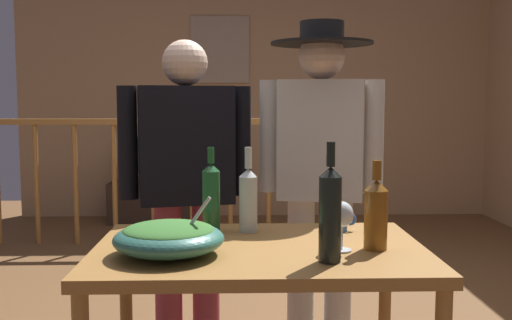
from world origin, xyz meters
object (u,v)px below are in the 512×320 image
object	(u,v)px
framed_picture	(220,50)
person_standing_left	(186,174)
mug_blue	(338,220)
wine_bottle_clear	(248,198)
tv_console	(154,202)
wine_bottle_dark	(330,212)
person_standing_right	(320,161)
wine_bottle_amber	(376,213)
wine_bottle_green	(211,196)
stair_railing	(198,167)
salad_bowl	(169,237)
flat_screen_tv	(153,155)
serving_table	(259,270)
wine_glass	(342,216)

from	to	relation	value
framed_picture	person_standing_left	bearing A→B (deg)	-90.94
mug_blue	person_standing_left	size ratio (longest dim) A/B	0.07
wine_bottle_clear	tv_console	bearing A→B (deg)	103.20
wine_bottle_clear	wine_bottle_dark	size ratio (longest dim) A/B	0.87
person_standing_right	wine_bottle_amber	bearing A→B (deg)	106.09
tv_console	person_standing_left	xyz separation A→B (m)	(0.63, -3.34, 0.70)
wine_bottle_green	stair_railing	bearing A→B (deg)	94.77
wine_bottle_dark	salad_bowl	bearing A→B (deg)	169.04
flat_screen_tv	serving_table	size ratio (longest dim) A/B	0.55
tv_console	wine_bottle_dark	world-z (taller)	wine_bottle_dark
framed_picture	salad_bowl	distance (m)	4.62
framed_picture	wine_bottle_amber	size ratio (longest dim) A/B	2.30
person_standing_right	wine_bottle_dark	bearing A→B (deg)	94.90
wine_bottle_clear	mug_blue	size ratio (longest dim) A/B	2.94
person_standing_left	wine_bottle_green	bearing A→B (deg)	93.65
wine_bottle_green	person_standing_left	bearing A→B (deg)	104.69
serving_table	person_standing_left	size ratio (longest dim) A/B	0.74
framed_picture	wine_bottle_amber	distance (m)	4.60
salad_bowl	wine_glass	xyz separation A→B (m)	(0.57, 0.03, 0.06)
framed_picture	wine_bottle_dark	bearing A→B (deg)	-84.16
salad_bowl	wine_bottle_clear	bearing A→B (deg)	51.98
wine_glass	mug_blue	distance (m)	0.32
wine_glass	wine_bottle_green	world-z (taller)	wine_bottle_green
wine_glass	wine_bottle_green	bearing A→B (deg)	145.00
serving_table	wine_glass	bearing A→B (deg)	-15.56
wine_bottle_dark	person_standing_right	world-z (taller)	person_standing_right
stair_railing	wine_glass	bearing A→B (deg)	-77.95
salad_bowl	wine_bottle_green	world-z (taller)	wine_bottle_green
framed_picture	wine_bottle_green	size ratio (longest dim) A/B	2.14
framed_picture	wine_glass	xyz separation A→B (m)	(0.53, -4.48, -0.92)
stair_railing	mug_blue	distance (m)	3.04
wine_bottle_green	wine_bottle_dark	distance (m)	0.59
framed_picture	mug_blue	xyz separation A→B (m)	(0.57, -4.17, -0.99)
person_standing_right	mug_blue	bearing A→B (deg)	100.54
serving_table	mug_blue	distance (m)	0.41
wine_bottle_clear	person_standing_left	xyz separation A→B (m)	(-0.28, 0.55, 0.03)
mug_blue	wine_glass	bearing A→B (deg)	-97.73
mug_blue	person_standing_right	distance (m)	0.57
mug_blue	wine_bottle_dark	bearing A→B (deg)	-103.01
salad_bowl	wine_bottle_dark	bearing A→B (deg)	-10.96
tv_console	person_standing_right	xyz separation A→B (m)	(1.26, -3.34, 0.76)
serving_table	wine_bottle_clear	distance (m)	0.32
flat_screen_tv	person_standing_left	size ratio (longest dim) A/B	0.41
wine_glass	mug_blue	xyz separation A→B (m)	(0.04, 0.31, -0.08)
salad_bowl	wine_bottle_dark	size ratio (longest dim) A/B	0.96
wine_bottle_green	wine_bottle_clear	bearing A→B (deg)	-2.38
stair_railing	framed_picture	bearing A→B (deg)	82.43
wine_bottle_clear	wine_bottle_dark	xyz separation A→B (m)	(0.25, -0.44, 0.03)
salad_bowl	flat_screen_tv	bearing A→B (deg)	98.74
wine_bottle_clear	wine_glass	bearing A→B (deg)	-45.17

